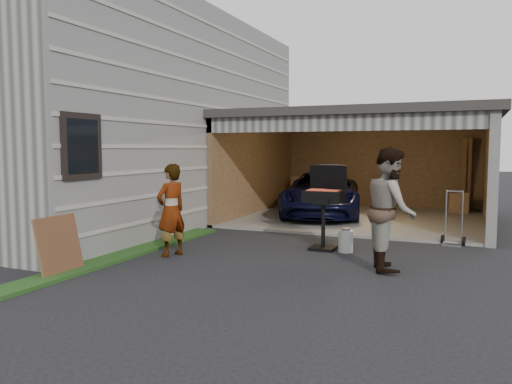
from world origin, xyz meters
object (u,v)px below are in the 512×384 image
at_px(man, 390,209).
at_px(plywood_panel, 59,246).
at_px(minivan, 322,196).
at_px(hand_truck, 453,235).
at_px(woman, 171,210).
at_px(bbq_grill, 324,199).
at_px(propane_tank, 346,241).

xyz_separation_m(man, plywood_panel, (-4.66, -2.39, -0.53)).
distance_m(minivan, hand_truck, 4.60).
xyz_separation_m(woman, man, (3.81, 0.54, 0.15)).
xyz_separation_m(minivan, woman, (-1.12, -6.00, 0.23)).
relative_size(minivan, plywood_panel, 4.78).
height_order(woman, hand_truck, woman).
xyz_separation_m(minivan, man, (2.69, -5.46, 0.37)).
bearing_deg(woman, man, 116.40).
relative_size(bbq_grill, plywood_panel, 1.77).
bearing_deg(propane_tank, woman, -150.87).
distance_m(bbq_grill, plywood_panel, 4.83).
distance_m(minivan, plywood_panel, 8.10).
distance_m(man, hand_truck, 2.84).
distance_m(minivan, bbq_grill, 4.51).
bearing_deg(woman, plywood_panel, -6.19).
bearing_deg(hand_truck, minivan, 148.28).
height_order(bbq_grill, plywood_panel, bbq_grill).
bearing_deg(plywood_panel, minivan, 75.90).
height_order(woman, plywood_panel, woman).
bearing_deg(man, bbq_grill, 34.79).
bearing_deg(woman, minivan, -172.24).
relative_size(bbq_grill, hand_truck, 1.46).
relative_size(plywood_panel, hand_truck, 0.83).
bearing_deg(plywood_panel, bbq_grill, 47.54).
distance_m(man, propane_tank, 1.63).
distance_m(woman, hand_truck, 5.67).
relative_size(minivan, propane_tank, 10.68).
bearing_deg(bbq_grill, minivan, 106.37).
bearing_deg(woman, bbq_grill, 143.55).
bearing_deg(bbq_grill, propane_tank, -12.07).
bearing_deg(minivan, bbq_grill, -86.49).
height_order(plywood_panel, hand_truck, hand_truck).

